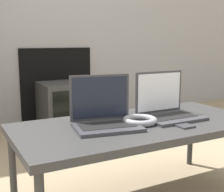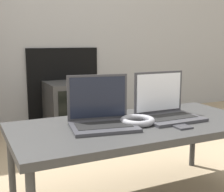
{
  "view_description": "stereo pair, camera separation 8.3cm",
  "coord_description": "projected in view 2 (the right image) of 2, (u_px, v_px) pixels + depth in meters",
  "views": [
    {
      "loc": [
        -0.86,
        -1.21,
        0.85
      ],
      "look_at": [
        0.0,
        0.41,
        0.53
      ],
      "focal_mm": 50.0,
      "sensor_mm": 36.0,
      "label": 1
    },
    {
      "loc": [
        -0.79,
        -1.24,
        0.85
      ],
      "look_at": [
        0.0,
        0.41,
        0.53
      ],
      "focal_mm": 50.0,
      "sensor_mm": 36.0,
      "label": 2
    }
  ],
  "objects": [
    {
      "name": "table",
      "position": [
        137.0,
        129.0,
        1.61
      ],
      "size": [
        1.28,
        0.61,
        0.44
      ],
      "color": "#333333",
      "rests_on": "ground_plane"
    },
    {
      "name": "laptop_left",
      "position": [
        101.0,
        115.0,
        1.54
      ],
      "size": [
        0.35,
        0.29,
        0.25
      ],
      "rotation": [
        0.0,
        0.0,
        -0.17
      ],
      "color": "#38383D",
      "rests_on": "table"
    },
    {
      "name": "headphones",
      "position": [
        137.0,
        121.0,
        1.58
      ],
      "size": [
        0.18,
        0.18,
        0.03
      ],
      "color": "gray",
      "rests_on": "table"
    },
    {
      "name": "tv",
      "position": [
        71.0,
        103.0,
        3.22
      ],
      "size": [
        0.49,
        0.48,
        0.44
      ],
      "color": "#383838",
      "rests_on": "ground_plane"
    },
    {
      "name": "phone",
      "position": [
        179.0,
        125.0,
        1.54
      ],
      "size": [
        0.08,
        0.13,
        0.01
      ],
      "color": "#333338",
      "rests_on": "table"
    },
    {
      "name": "laptop_right",
      "position": [
        166.0,
        108.0,
        1.7
      ],
      "size": [
        0.32,
        0.25,
        0.25
      ],
      "rotation": [
        0.0,
        0.0,
        0.01
      ],
      "color": "#38383D",
      "rests_on": "table"
    }
  ]
}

